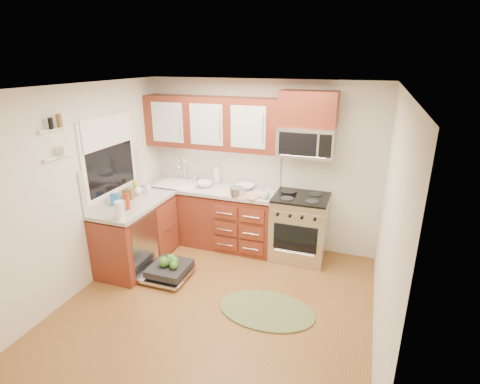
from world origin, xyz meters
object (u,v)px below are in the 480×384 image
at_px(upper_cabinets, 211,123).
at_px(microwave, 306,142).
at_px(cutting_board, 249,197).
at_px(range, 300,227).
at_px(bowl_b, 204,184).
at_px(cup, 265,195).
at_px(rug, 266,310).
at_px(skillet, 289,192).
at_px(dishwasher, 167,271).
at_px(bowl_a, 245,187).
at_px(sink, 178,191).
at_px(paper_towel_roll, 120,210).
at_px(stock_pot, 236,192).

relative_size(upper_cabinets, microwave, 2.70).
relative_size(microwave, cutting_board, 2.79).
height_order(range, bowl_b, bowl_b).
xyz_separation_m(cutting_board, cup, (0.22, 0.03, 0.04)).
xyz_separation_m(rug, skillet, (-0.09, 1.43, 0.96)).
height_order(upper_cabinets, microwave, upper_cabinets).
relative_size(dishwasher, bowl_a, 2.56).
bearing_deg(bowl_b, sink, -177.67).
bearing_deg(dishwasher, rug, -9.64).
bearing_deg(rug, paper_towel_roll, -177.64).
xyz_separation_m(stock_pot, paper_towel_roll, (-1.05, -1.24, 0.05)).
height_order(skillet, paper_towel_roll, paper_towel_roll).
height_order(upper_cabinets, paper_towel_roll, upper_cabinets).
bearing_deg(skillet, paper_towel_roll, -139.26).
bearing_deg(stock_pot, upper_cabinets, 145.53).
bearing_deg(cup, sink, 173.31).
bearing_deg(sink, paper_towel_roll, -90.28).
bearing_deg(bowl_b, bowl_a, 10.00).
bearing_deg(paper_towel_roll, sink, 89.72).
bearing_deg(rug, stock_pot, 124.02).
xyz_separation_m(sink, stock_pot, (1.04, -0.20, 0.19)).
bearing_deg(bowl_a, range, -7.66).
distance_m(dishwasher, cutting_board, 1.50).
relative_size(sink, cutting_board, 2.28).
relative_size(skillet, cutting_board, 0.79).
bearing_deg(bowl_b, range, -0.31).
bearing_deg(dishwasher, stock_pot, 54.67).
relative_size(cutting_board, bowl_b, 1.11).
bearing_deg(bowl_b, stock_pot, -20.08).
xyz_separation_m(microwave, stock_pot, (-0.89, -0.33, -0.71)).
relative_size(cutting_board, paper_towel_roll, 1.18).
xyz_separation_m(range, stock_pot, (-0.89, -0.21, 0.51)).
relative_size(sink, bowl_a, 2.27).
height_order(sink, dishwasher, sink).
relative_size(upper_cabinets, bowl_a, 7.49).
height_order(range, skillet, skillet).
bearing_deg(cup, stock_pot, -175.79).
bearing_deg(paper_towel_roll, dishwasher, 38.87).
height_order(upper_cabinets, bowl_a, upper_cabinets).
bearing_deg(upper_cabinets, skillet, -4.33).
distance_m(cutting_board, bowl_a, 0.37).
bearing_deg(cup, bowl_a, 142.61).
xyz_separation_m(rug, cutting_board, (-0.60, 1.16, 0.92)).
relative_size(sink, paper_towel_roll, 2.68).
relative_size(range, dishwasher, 1.36).
relative_size(range, rug, 0.84).
xyz_separation_m(skillet, cup, (-0.29, -0.23, 0.01)).
distance_m(microwave, sink, 2.13).
relative_size(bowl_b, cup, 1.78).
distance_m(upper_cabinets, bowl_b, 0.93).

